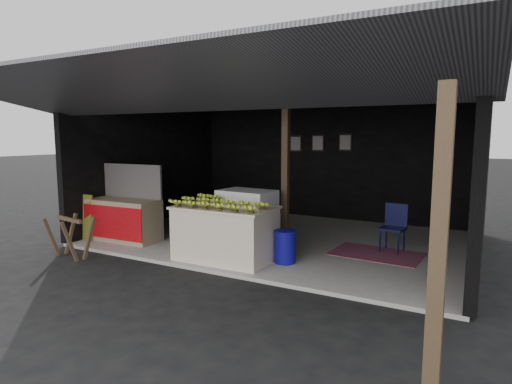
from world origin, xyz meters
The scene contains 13 objects.
ground centered at (0.00, 0.00, 0.00)m, with size 80.00×80.00×0.00m, color black.
concrete_slab centered at (0.00, 2.50, 0.03)m, with size 7.00×5.00×0.06m, color gray.
shophouse centered at (0.00, 2.82, 2.10)m, with size 7.40×7.29×3.02m.
banana_table centered at (-0.19, 0.61, 0.51)m, with size 1.65×1.03×0.90m.
banana_pile centered at (-0.19, 0.61, 1.05)m, with size 1.51×0.90×0.18m, color yellow, non-canonical shape.
white_crate centered at (-0.21, 1.36, 0.60)m, with size 1.02×0.73×1.08m.
neighbor_stall centered at (-2.67, 0.78, 0.51)m, with size 1.47×0.71×1.49m.
green_signboard centered at (-3.49, 0.43, 0.51)m, with size 0.60×0.04×0.90m, color black.
sawhorse centered at (-2.67, -0.47, 0.45)m, with size 0.74×0.72×0.72m.
water_barrel centered at (0.76, 0.91, 0.31)m, with size 0.34×0.34×0.51m, color #0E0C84.
plastic_chair centered at (2.17, 2.51, 0.56)m, with size 0.45×0.45×0.85m.
magenta_rug centered at (1.95, 2.13, 0.07)m, with size 1.50×1.00×0.01m, color maroon.
picture_frames centered at (-0.17, 4.89, 1.93)m, with size 1.62×0.04×0.46m.
Camera 1 is at (3.59, -5.24, 2.12)m, focal length 30.00 mm.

